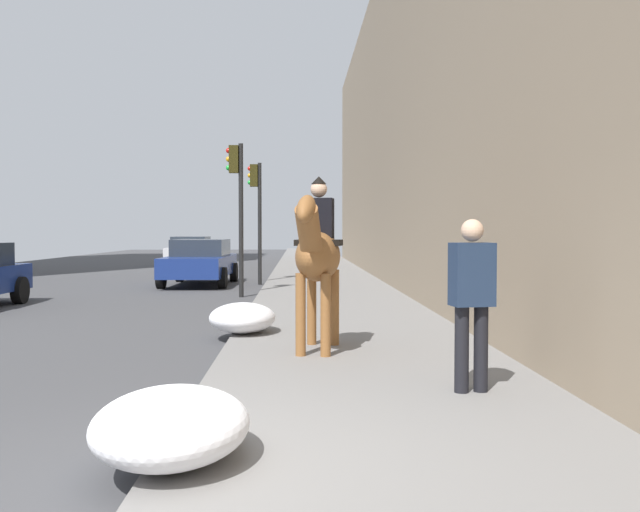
# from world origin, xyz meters

# --- Properties ---
(sidewalk_slab) EXTENTS (120.00, 3.69, 0.12)m
(sidewalk_slab) POSITION_xyz_m (0.00, -1.84, 0.06)
(sidewalk_slab) COLOR slate
(sidewalk_slab) RESTS_ON ground
(mounted_horse_near) EXTENTS (2.14, 0.81, 2.31)m
(mounted_horse_near) POSITION_xyz_m (4.67, -1.28, 1.41)
(mounted_horse_near) COLOR brown
(mounted_horse_near) RESTS_ON sidewalk_slab
(pedestrian_greeting) EXTENTS (0.32, 0.44, 1.70)m
(pedestrian_greeting) POSITION_xyz_m (2.29, -2.73, 1.10)
(pedestrian_greeting) COLOR black
(pedestrian_greeting) RESTS_ON sidewalk_slab
(car_near_lane) EXTENTS (4.63, 2.12, 1.44)m
(car_near_lane) POSITION_xyz_m (17.68, 2.09, 0.75)
(car_near_lane) COLOR navy
(car_near_lane) RESTS_ON ground
(car_far_lane) EXTENTS (3.83, 2.12, 1.44)m
(car_far_lane) POSITION_xyz_m (29.60, 4.24, 0.76)
(car_far_lane) COLOR silver
(car_far_lane) RESTS_ON ground
(traffic_light_near_curb) EXTENTS (0.20, 0.44, 3.94)m
(traffic_light_near_curb) POSITION_xyz_m (13.48, 0.54, 2.64)
(traffic_light_near_curb) COLOR black
(traffic_light_near_curb) RESTS_ON ground
(traffic_light_far_curb) EXTENTS (0.20, 0.44, 3.86)m
(traffic_light_far_curb) POSITION_xyz_m (17.65, 0.29, 2.59)
(traffic_light_far_curb) COLOR black
(traffic_light_far_curb) RESTS_ON ground
(snow_pile_near) EXTENTS (1.41, 1.08, 0.49)m
(snow_pile_near) POSITION_xyz_m (0.32, -0.15, 0.36)
(snow_pile_near) COLOR white
(snow_pile_near) RESTS_ON sidewalk_slab
(snow_pile_far) EXTENTS (1.34, 1.03, 0.46)m
(snow_pile_far) POSITION_xyz_m (6.40, -0.15, 0.35)
(snow_pile_far) COLOR white
(snow_pile_far) RESTS_ON sidewalk_slab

